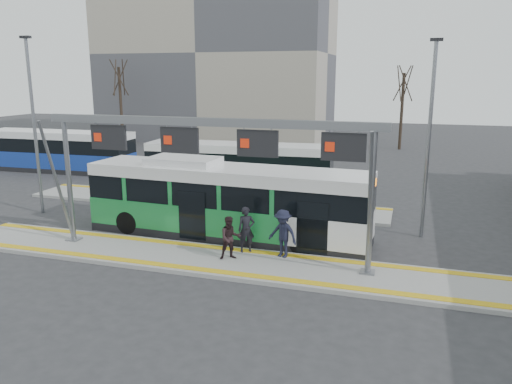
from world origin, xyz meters
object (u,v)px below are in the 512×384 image
(passenger_b, at_px, (230,238))
(passenger_c, at_px, (283,233))
(hero_bus, at_px, (226,202))
(gantry, at_px, (208,147))
(passenger_a, at_px, (246,230))

(passenger_b, relative_size, passenger_c, 0.89)
(hero_bus, height_order, passenger_b, hero_bus)
(passenger_b, bearing_deg, passenger_c, -7.87)
(gantry, xyz_separation_m, passenger_a, (1.16, 0.82, -3.26))
(passenger_a, bearing_deg, gantry, -170.79)
(passenger_b, distance_m, passenger_c, 1.98)
(gantry, relative_size, passenger_b, 7.98)
(gantry, distance_m, passenger_b, 3.44)
(passenger_a, xyz_separation_m, passenger_b, (-0.33, -0.90, -0.08))
(gantry, bearing_deg, passenger_b, -5.57)
(hero_bus, relative_size, passenger_b, 7.57)
(gantry, bearing_deg, hero_bus, 98.36)
(hero_bus, bearing_deg, passenger_a, -49.01)
(gantry, bearing_deg, passenger_c, 15.16)
(hero_bus, bearing_deg, gantry, -78.78)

